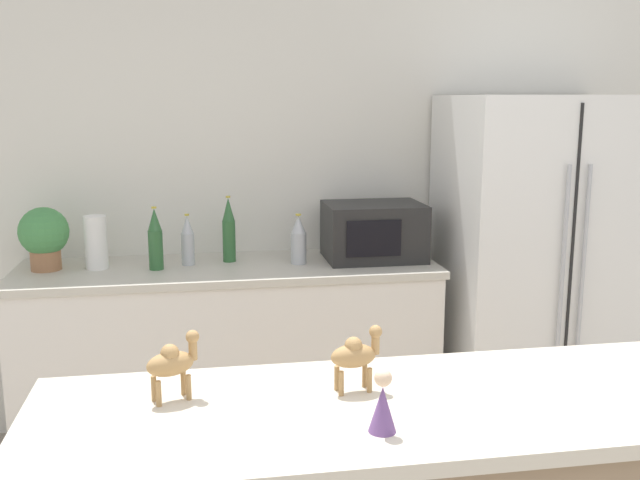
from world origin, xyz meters
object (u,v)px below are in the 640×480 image
(back_bottle_1, at_px, (229,230))
(microwave, at_px, (374,231))
(refrigerator, at_px, (534,268))
(potted_plant, at_px, (44,235))
(back_bottle_2, at_px, (188,241))
(paper_towel_roll, at_px, (96,242))
(camel_figurine_second, at_px, (173,362))
(back_bottle_0, at_px, (298,240))
(camel_figurine, at_px, (356,354))
(wise_man_figurine_crimson, at_px, (383,405))
(back_bottle_3, at_px, (155,240))

(back_bottle_1, bearing_deg, microwave, -4.96)
(refrigerator, bearing_deg, back_bottle_1, 174.09)
(potted_plant, bearing_deg, back_bottle_2, -0.44)
(paper_towel_roll, xyz_separation_m, camel_figurine_second, (0.41, -1.80, 0.06))
(back_bottle_1, bearing_deg, back_bottle_0, -17.53)
(back_bottle_2, bearing_deg, back_bottle_1, 11.13)
(paper_towel_roll, distance_m, microwave, 1.34)
(camel_figurine, bearing_deg, wise_man_figurine_crimson, -87.28)
(back_bottle_2, xyz_separation_m, camel_figurine_second, (-0.01, -1.81, 0.07))
(wise_man_figurine_crimson, bearing_deg, back_bottle_3, 106.39)
(paper_towel_roll, xyz_separation_m, back_bottle_3, (0.28, -0.06, 0.02))
(potted_plant, height_order, back_bottle_2, potted_plant)
(camel_figurine, bearing_deg, back_bottle_3, 108.00)
(refrigerator, relative_size, camel_figurine, 10.69)
(refrigerator, distance_m, paper_towel_roll, 2.17)
(back_bottle_3, bearing_deg, microwave, 2.57)
(potted_plant, xyz_separation_m, camel_figurine_second, (0.65, -1.81, 0.02))
(potted_plant, bearing_deg, paper_towel_roll, -3.77)
(potted_plant, bearing_deg, microwave, -1.02)
(microwave, relative_size, wise_man_figurine_crimson, 3.42)
(back_bottle_3, xyz_separation_m, wise_man_figurine_crimson, (0.58, -1.98, 0.01))
(back_bottle_1, distance_m, camel_figurine, 1.88)
(back_bottle_0, relative_size, back_bottle_1, 0.75)
(back_bottle_2, distance_m, wise_man_figurine_crimson, 2.09)
(paper_towel_roll, distance_m, wise_man_figurine_crimson, 2.21)
(refrigerator, bearing_deg, camel_figurine_second, -135.90)
(camel_figurine, height_order, camel_figurine_second, camel_figurine_second)
(potted_plant, xyz_separation_m, back_bottle_1, (0.86, 0.03, -0.01))
(refrigerator, height_order, camel_figurine_second, refrigerator)
(paper_towel_roll, xyz_separation_m, back_bottle_0, (0.95, -0.05, -0.01))
(back_bottle_3, bearing_deg, back_bottle_1, 17.56)
(paper_towel_roll, distance_m, back_bottle_0, 0.95)
(refrigerator, height_order, back_bottle_2, refrigerator)
(potted_plant, bearing_deg, refrigerator, -2.98)
(potted_plant, xyz_separation_m, back_bottle_0, (1.19, -0.07, -0.05))
(microwave, bearing_deg, refrigerator, -6.74)
(back_bottle_1, distance_m, wise_man_figurine_crimson, 2.10)
(back_bottle_2, bearing_deg, back_bottle_0, -7.00)
(potted_plant, height_order, camel_figurine_second, potted_plant)
(camel_figurine_second, bearing_deg, back_bottle_3, 94.53)
(paper_towel_roll, bearing_deg, camel_figurine, -65.00)
(back_bottle_3, bearing_deg, camel_figurine, -72.00)
(refrigerator, relative_size, paper_towel_roll, 6.85)
(potted_plant, bearing_deg, back_bottle_1, 2.28)
(back_bottle_0, bearing_deg, camel_figurine_second, -107.18)
(back_bottle_2, distance_m, camel_figurine_second, 1.81)
(back_bottle_0, xyz_separation_m, camel_figurine, (-0.11, -1.76, 0.07))
(potted_plant, height_order, camel_figurine, potted_plant)
(refrigerator, distance_m, back_bottle_2, 1.74)
(camel_figurine_second, height_order, wise_man_figurine_crimson, camel_figurine_second)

